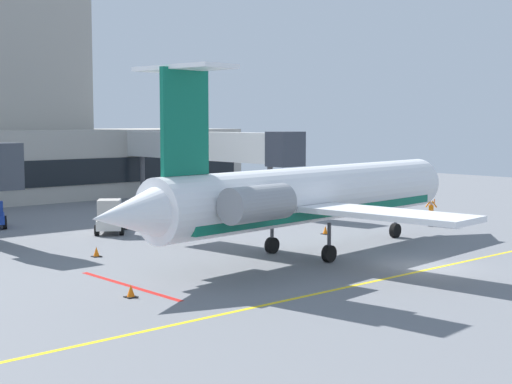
# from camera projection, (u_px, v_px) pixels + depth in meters

# --- Properties ---
(ground) EXTENTS (120.00, 120.00, 0.11)m
(ground) POSITION_uv_depth(u_px,v_px,m) (425.00, 268.00, 38.40)
(ground) COLOR slate
(jet_bridge_west) EXTENTS (2.40, 22.08, 6.58)m
(jet_bridge_west) POSITION_uv_depth(u_px,v_px,m) (209.00, 147.00, 64.44)
(jet_bridge_west) COLOR silver
(jet_bridge_west) RESTS_ON ground
(regional_jet) EXTENTS (28.62, 20.74, 9.84)m
(regional_jet) POSITION_uv_depth(u_px,v_px,m) (306.00, 195.00, 41.21)
(regional_jet) COLOR white
(regional_jet) RESTS_ON ground
(baggage_tug) EXTENTS (3.55, 4.00, 2.31)m
(baggage_tug) POSITION_uv_depth(u_px,v_px,m) (111.00, 218.00, 49.85)
(baggage_tug) COLOR silver
(baggage_tug) RESTS_ON ground
(pushback_tractor) EXTENTS (4.18, 3.72, 2.28)m
(pushback_tractor) POSITION_uv_depth(u_px,v_px,m) (197.00, 213.00, 52.71)
(pushback_tractor) COLOR #1E4CB2
(pushback_tractor) RESTS_ON ground
(marshaller) EXTENTS (0.59, 0.70, 1.93)m
(marshaller) POSITION_uv_depth(u_px,v_px,m) (431.00, 212.00, 53.26)
(marshaller) COLOR #191E33
(marshaller) RESTS_ON ground
(safety_cone_alpha) EXTENTS (0.47, 0.47, 0.55)m
(safety_cone_alpha) POSITION_uv_depth(u_px,v_px,m) (325.00, 230.00, 49.59)
(safety_cone_alpha) COLOR orange
(safety_cone_alpha) RESTS_ON ground
(safety_cone_bravo) EXTENTS (0.47, 0.47, 0.55)m
(safety_cone_bravo) POSITION_uv_depth(u_px,v_px,m) (96.00, 252.00, 41.31)
(safety_cone_bravo) COLOR orange
(safety_cone_bravo) RESTS_ON ground
(safety_cone_charlie) EXTENTS (0.47, 0.47, 0.55)m
(safety_cone_charlie) POSITION_uv_depth(u_px,v_px,m) (131.00, 292.00, 31.76)
(safety_cone_charlie) COLOR orange
(safety_cone_charlie) RESTS_ON ground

